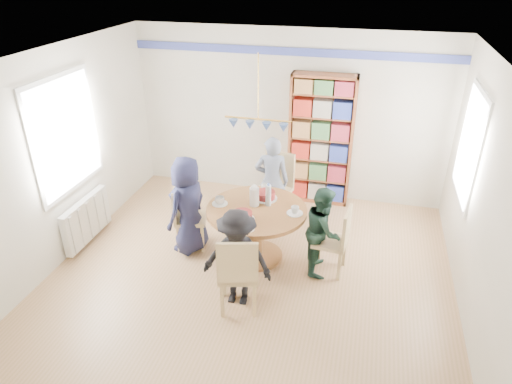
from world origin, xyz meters
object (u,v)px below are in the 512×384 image
(chair_right, at_px, (337,238))
(bookshelf, at_px, (321,142))
(dining_table, at_px, (257,221))
(chair_far, at_px, (276,184))
(radiator, at_px, (87,219))
(person_far, at_px, (272,181))
(chair_left, at_px, (185,214))
(person_left, at_px, (188,205))
(chair_near, at_px, (238,271))
(person_near, at_px, (237,258))
(person_right, at_px, (323,230))

(chair_right, distance_m, bookshelf, 2.01)
(dining_table, height_order, chair_far, chair_far)
(bookshelf, bearing_deg, radiator, -145.49)
(dining_table, relative_size, chair_right, 1.42)
(person_far, distance_m, bookshelf, 1.12)
(chair_left, xyz_separation_m, person_left, (0.09, -0.06, 0.18))
(chair_near, height_order, person_near, person_near)
(chair_far, bearing_deg, person_right, -52.80)
(chair_left, xyz_separation_m, person_near, (1.02, -0.93, 0.11))
(chair_far, bearing_deg, bookshelf, 54.49)
(chair_near, xyz_separation_m, person_near, (-0.06, 0.15, 0.06))
(chair_near, bearing_deg, dining_table, 93.29)
(chair_near, xyz_separation_m, person_left, (-0.99, 1.03, 0.13))
(chair_left, xyz_separation_m, chair_far, (1.05, 1.04, 0.08))
(person_right, xyz_separation_m, person_near, (-0.86, -0.87, 0.02))
(person_far, relative_size, person_near, 1.13)
(radiator, xyz_separation_m, person_near, (2.40, -0.69, 0.26))
(chair_right, xyz_separation_m, person_near, (-1.04, -0.85, 0.10))
(radiator, bearing_deg, chair_right, 2.68)
(chair_near, bearing_deg, chair_left, 134.80)
(chair_far, xyz_separation_m, person_near, (-0.02, -1.97, 0.03))
(chair_left, height_order, person_right, person_right)
(radiator, distance_m, chair_left, 1.41)
(person_near, bearing_deg, bookshelf, 76.13)
(chair_near, bearing_deg, person_far, 92.07)
(dining_table, relative_size, chair_far, 1.22)
(chair_far, distance_m, person_far, 0.17)
(person_right, relative_size, person_far, 0.85)
(radiator, bearing_deg, chair_far, 27.82)
(chair_left, distance_m, chair_near, 1.53)
(chair_far, bearing_deg, dining_table, -91.50)
(person_near, distance_m, bookshelf, 2.82)
(person_right, bearing_deg, person_left, 85.53)
(chair_far, relative_size, person_right, 0.91)
(dining_table, height_order, person_left, person_left)
(chair_far, relative_size, person_near, 0.87)
(chair_near, distance_m, person_right, 1.30)
(chair_left, xyz_separation_m, bookshelf, (1.59, 1.80, 0.52))
(dining_table, xyz_separation_m, bookshelf, (0.57, 1.83, 0.47))
(radiator, relative_size, person_near, 0.82)
(person_left, bearing_deg, person_right, 107.16)
(radiator, relative_size, chair_far, 0.94)
(radiator, bearing_deg, person_left, 7.03)
(dining_table, distance_m, person_far, 0.95)
(person_left, distance_m, person_near, 1.28)
(person_far, bearing_deg, chair_far, -115.65)
(person_near, height_order, bookshelf, bookshelf)
(radiator, height_order, person_right, person_right)
(chair_left, relative_size, bookshelf, 0.44)
(chair_right, distance_m, chair_near, 1.41)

